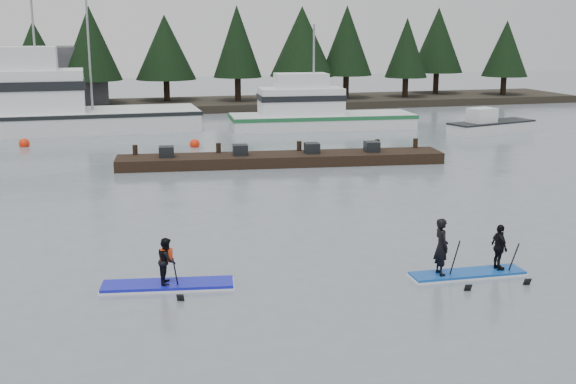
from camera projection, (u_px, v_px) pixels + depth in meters
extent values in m
plane|color=slate|center=(347.00, 282.00, 18.94)|extent=(160.00, 160.00, 0.00)
cube|color=#2D281E|center=(173.00, 105.00, 58.40)|extent=(70.00, 8.00, 0.60)
cube|color=silver|center=(56.00, 130.00, 45.97)|extent=(17.99, 5.03, 2.40)
cube|color=white|center=(17.00, 91.00, 44.86)|extent=(8.10, 3.61, 2.60)
cylinder|color=gray|center=(35.00, 49.00, 44.61)|extent=(0.14, 0.14, 7.71)
cube|color=silver|center=(322.00, 127.00, 47.62)|extent=(12.23, 4.38, 1.71)
cube|color=white|center=(301.00, 101.00, 46.98)|extent=(5.58, 2.89, 1.71)
cylinder|color=gray|center=(314.00, 70.00, 46.67)|extent=(0.14, 0.14, 5.77)
cube|color=silver|center=(491.00, 127.00, 45.58)|extent=(6.21, 3.31, 0.69)
cube|color=black|center=(281.00, 159.00, 35.00)|extent=(15.90, 3.89, 0.53)
sphere|color=red|center=(24.00, 146.00, 40.32)|extent=(0.59, 0.59, 0.59)
sphere|color=red|center=(195.00, 147.00, 40.21)|extent=(0.56, 0.56, 0.56)
sphere|color=red|center=(405.00, 127.00, 48.16)|extent=(0.55, 0.55, 0.55)
cube|color=#1317B6|center=(168.00, 285.00, 18.55)|extent=(3.44, 1.34, 0.13)
imported|color=black|center=(167.00, 260.00, 18.41)|extent=(0.54, 0.65, 1.20)
cube|color=red|center=(167.00, 255.00, 18.37)|extent=(0.33, 0.24, 0.32)
cylinder|color=black|center=(177.00, 280.00, 18.32)|extent=(0.29, 0.84, 1.47)
cube|color=#1147A3|center=(467.00, 274.00, 19.42)|extent=(3.15, 0.84, 0.11)
imported|color=black|center=(441.00, 246.00, 19.06)|extent=(0.39, 0.57, 1.54)
cylinder|color=black|center=(453.00, 264.00, 19.01)|extent=(0.20, 0.93, 1.59)
imported|color=black|center=(499.00, 247.00, 19.47)|extent=(0.33, 0.75, 1.26)
cylinder|color=black|center=(511.00, 265.00, 19.42)|extent=(0.19, 0.88, 1.49)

